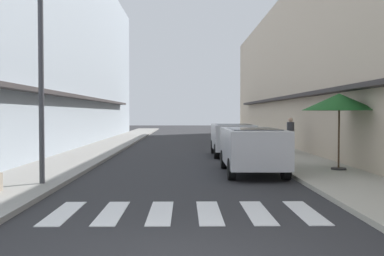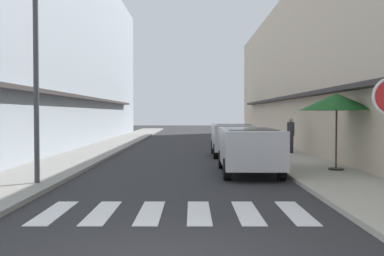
{
  "view_description": "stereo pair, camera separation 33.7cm",
  "coord_description": "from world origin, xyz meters",
  "px_view_note": "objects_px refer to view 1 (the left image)",
  "views": [
    {
      "loc": [
        0.0,
        -5.54,
        1.94
      ],
      "look_at": [
        0.32,
        14.89,
        1.3
      ],
      "focal_mm": 43.11,
      "sensor_mm": 36.0,
      "label": 1
    },
    {
      "loc": [
        0.34,
        -5.54,
        1.94
      ],
      "look_at": [
        0.32,
        14.89,
        1.3
      ],
      "focal_mm": 43.11,
      "sensor_mm": 36.0,
      "label": 2
    }
  ],
  "objects_px": {
    "parked_car_mid": "(232,136)",
    "cafe_umbrella": "(339,102)",
    "pedestrian_walking_near": "(290,134)",
    "parked_car_near": "(252,145)",
    "street_lamp": "(48,61)"
  },
  "relations": [
    {
      "from": "street_lamp",
      "to": "cafe_umbrella",
      "type": "bearing_deg",
      "value": 18.08
    },
    {
      "from": "street_lamp",
      "to": "cafe_umbrella",
      "type": "relative_size",
      "value": 2.11
    },
    {
      "from": "pedestrian_walking_near",
      "to": "parked_car_near",
      "type": "bearing_deg",
      "value": 138.96
    },
    {
      "from": "parked_car_near",
      "to": "pedestrian_walking_near",
      "type": "bearing_deg",
      "value": 67.11
    },
    {
      "from": "cafe_umbrella",
      "to": "pedestrian_walking_near",
      "type": "bearing_deg",
      "value": 90.92
    },
    {
      "from": "parked_car_near",
      "to": "parked_car_mid",
      "type": "bearing_deg",
      "value": 90.0
    },
    {
      "from": "parked_car_mid",
      "to": "cafe_umbrella",
      "type": "bearing_deg",
      "value": -65.4
    },
    {
      "from": "street_lamp",
      "to": "cafe_umbrella",
      "type": "height_order",
      "value": "street_lamp"
    },
    {
      "from": "parked_car_near",
      "to": "parked_car_mid",
      "type": "relative_size",
      "value": 1.11
    },
    {
      "from": "parked_car_near",
      "to": "cafe_umbrella",
      "type": "xyz_separation_m",
      "value": [
        2.84,
        0.08,
        1.39
      ]
    },
    {
      "from": "cafe_umbrella",
      "to": "pedestrian_walking_near",
      "type": "relative_size",
      "value": 1.5
    },
    {
      "from": "street_lamp",
      "to": "pedestrian_walking_near",
      "type": "height_order",
      "value": "street_lamp"
    },
    {
      "from": "parked_car_near",
      "to": "cafe_umbrella",
      "type": "distance_m",
      "value": 3.16
    },
    {
      "from": "cafe_umbrella",
      "to": "pedestrian_walking_near",
      "type": "xyz_separation_m",
      "value": [
        -0.1,
        6.39,
        -1.33
      ]
    },
    {
      "from": "parked_car_mid",
      "to": "pedestrian_walking_near",
      "type": "relative_size",
      "value": 2.44
    }
  ]
}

